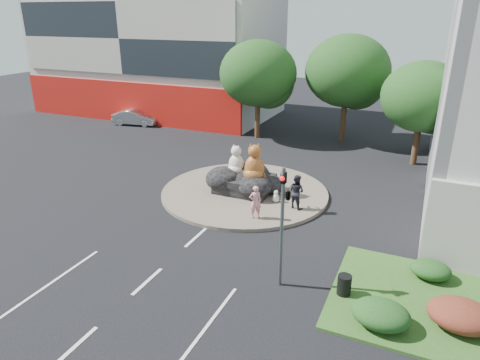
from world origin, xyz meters
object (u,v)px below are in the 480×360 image
object	(u,v)px
kitten_calico	(215,183)
pedestrian_dark	(296,191)
litter_bin	(344,285)
pedestrian_pink	(255,202)
parked_car	(135,118)
cat_white	(236,159)
cat_tabby	(255,162)
kitten_white	(276,196)

from	to	relation	value
kitten_calico	pedestrian_dark	distance (m)	5.30
kitten_calico	litter_bin	xyz separation A→B (m)	(9.21, -7.09, -0.14)
pedestrian_dark	kitten_calico	bearing A→B (deg)	14.37
pedestrian_pink	litter_bin	world-z (taller)	pedestrian_pink
kitten_calico	pedestrian_pink	world-z (taller)	pedestrian_pink
parked_car	cat_white	bearing A→B (deg)	-135.50
cat_white	pedestrian_dark	xyz separation A→B (m)	(4.20, -1.33, -0.87)
cat_tabby	litter_bin	world-z (taller)	cat_tabby
cat_tabby	parked_car	distance (m)	20.84
kitten_white	kitten_calico	bearing A→B (deg)	127.16
cat_tabby	kitten_white	xyz separation A→B (m)	(1.57, -0.58, -1.65)
pedestrian_dark	litter_bin	size ratio (longest dim) A/B	2.39
cat_white	pedestrian_pink	distance (m)	4.38
pedestrian_pink	pedestrian_dark	world-z (taller)	pedestrian_dark
kitten_white	pedestrian_pink	world-z (taller)	pedestrian_pink
litter_bin	cat_tabby	bearing A→B (deg)	132.11
cat_tabby	pedestrian_dark	bearing A→B (deg)	-44.00
cat_tabby	kitten_white	world-z (taller)	cat_tabby
kitten_calico	pedestrian_dark	world-z (taller)	pedestrian_dark
kitten_calico	litter_bin	bearing A→B (deg)	-12.53
kitten_white	pedestrian_dark	bearing A→B (deg)	-64.02
kitten_calico	cat_tabby	bearing A→B (deg)	34.94
parked_car	kitten_white	bearing A→B (deg)	-133.34
litter_bin	kitten_calico	bearing A→B (deg)	142.40
kitten_calico	kitten_white	world-z (taller)	kitten_calico
pedestrian_pink	parked_car	distance (m)	23.54
cat_white	cat_tabby	size ratio (longest dim) A/B	0.83
pedestrian_pink	parked_car	size ratio (longest dim) A/B	0.41
kitten_calico	kitten_white	distance (m)	4.00
parked_car	pedestrian_pink	bearing A→B (deg)	-138.59
kitten_calico	pedestrian_pink	xyz separation A→B (m)	(3.67, -2.52, 0.43)
cat_white	cat_tabby	xyz separation A→B (m)	(1.36, -0.44, 0.19)
cat_white	pedestrian_pink	size ratio (longest dim) A/B	1.04
cat_white	pedestrian_dark	distance (m)	4.49
kitten_calico	pedestrian_pink	size ratio (longest dim) A/B	0.51
cat_tabby	pedestrian_pink	bearing A→B (deg)	-93.52
kitten_white	cat_tabby	bearing A→B (deg)	109.14
parked_car	litter_bin	size ratio (longest dim) A/B	5.49
cat_white	kitten_calico	world-z (taller)	cat_white
parked_car	litter_bin	bearing A→B (deg)	-138.92
litter_bin	parked_car	bearing A→B (deg)	141.54
kitten_white	parked_car	world-z (taller)	parked_car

